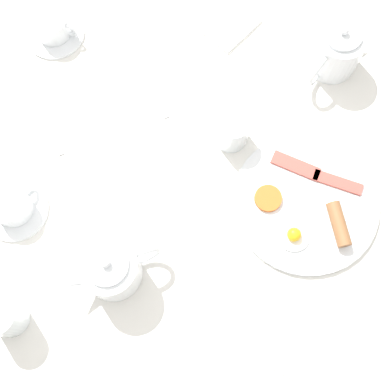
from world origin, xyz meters
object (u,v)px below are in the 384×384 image
(teacup_with_saucer_right, at_px, (53,27))
(fork_by_plate, at_px, (148,87))
(water_glass_short, at_px, (232,130))
(water_glass_tall, at_px, (4,317))
(napkin_folded, at_px, (232,26))
(breakfast_plate, at_px, (306,204))
(spoon_for_tea, at_px, (51,126))
(teapot_far, at_px, (112,269))
(teapot_near, at_px, (336,50))
(teacup_with_saucer_left, at_px, (12,206))

(teacup_with_saucer_right, xyz_separation_m, fork_by_plate, (-0.12, -0.23, -0.02))
(water_glass_short, height_order, fork_by_plate, water_glass_short)
(water_glass_tall, distance_m, water_glass_short, 0.59)
(napkin_folded, distance_m, fork_by_plate, 0.25)
(water_glass_short, distance_m, napkin_folded, 0.29)
(breakfast_plate, bearing_deg, spoon_for_tea, 76.54)
(napkin_folded, bearing_deg, water_glass_short, -177.09)
(breakfast_plate, bearing_deg, teapot_far, 114.83)
(breakfast_plate, height_order, teapot_near, teapot_near)
(teacup_with_saucer_left, height_order, water_glass_tall, water_glass_tall)
(napkin_folded, bearing_deg, spoon_for_tea, 126.58)
(breakfast_plate, xyz_separation_m, teacup_with_saucer_left, (-0.06, 0.61, 0.02))
(teacup_with_saucer_left, bearing_deg, fork_by_plate, -38.59)
(teapot_far, bearing_deg, teacup_with_saucer_right, -96.17)
(teacup_with_saucer_right, bearing_deg, teapot_far, -158.90)
(teapot_far, height_order, spoon_for_tea, teapot_far)
(teapot_far, bearing_deg, spoon_for_tea, -86.78)
(water_glass_short, relative_size, napkin_folded, 0.55)
(teacup_with_saucer_left, xyz_separation_m, water_glass_tall, (-0.22, -0.03, 0.02))
(breakfast_plate, height_order, water_glass_tall, water_glass_tall)
(breakfast_plate, bearing_deg, fork_by_plate, 55.44)
(breakfast_plate, distance_m, spoon_for_tea, 0.59)
(teacup_with_saucer_right, bearing_deg, water_glass_short, -118.30)
(water_glass_short, bearing_deg, fork_by_plate, 60.64)
(teapot_near, xyz_separation_m, water_glass_tall, (-0.63, 0.63, -0.01))
(teapot_near, height_order, teacup_with_saucer_left, teapot_near)
(breakfast_plate, height_order, teapot_far, teapot_far)
(teapot_near, relative_size, water_glass_short, 2.22)
(napkin_folded, distance_m, spoon_for_tea, 0.48)
(teacup_with_saucer_right, bearing_deg, spoon_for_tea, -173.47)
(teacup_with_saucer_right, xyz_separation_m, water_glass_short, (-0.23, -0.43, 0.01))
(napkin_folded, bearing_deg, water_glass_tall, 150.76)
(teapot_far, bearing_deg, napkin_folded, -135.82)
(teapot_far, distance_m, teacup_with_saucer_left, 0.26)
(teapot_near, bearing_deg, spoon_for_tea, 142.31)
(teacup_with_saucer_left, bearing_deg, teapot_far, -117.22)
(breakfast_plate, xyz_separation_m, teapot_near, (0.35, -0.05, 0.05))
(teapot_near, xyz_separation_m, napkin_folded, (0.08, 0.23, -0.05))
(breakfast_plate, relative_size, teacup_with_saucer_right, 2.21)
(water_glass_short, bearing_deg, teacup_with_saucer_right, 61.70)
(breakfast_plate, height_order, teacup_with_saucer_right, teacup_with_saucer_right)
(teapot_near, bearing_deg, teacup_with_saucer_left, 155.21)
(teacup_with_saucer_left, distance_m, water_glass_tall, 0.23)
(breakfast_plate, xyz_separation_m, fork_by_plate, (0.25, 0.36, -0.01))
(water_glass_short, distance_m, fork_by_plate, 0.23)
(napkin_folded, bearing_deg, teacup_with_saucer_left, 138.45)
(water_glass_tall, xyz_separation_m, fork_by_plate, (0.54, -0.22, -0.05))
(water_glass_short, bearing_deg, spoon_for_tea, 90.61)
(water_glass_tall, height_order, spoon_for_tea, water_glass_tall)
(fork_by_plate, bearing_deg, water_glass_tall, 158.04)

